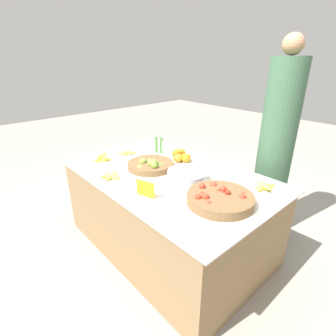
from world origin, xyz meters
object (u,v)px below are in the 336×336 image
lime_bowl (151,165)px  tomato_basket (220,199)px  price_sign (145,189)px  vendor_person (275,151)px  metal_bowl (187,175)px

lime_bowl → tomato_basket: (0.74, -0.03, 0.00)m
price_sign → lime_bowl: bearing=119.9°
tomato_basket → price_sign: price_sign is taller
price_sign → vendor_person: vendor_person is taller
tomato_basket → vendor_person: vendor_person is taller
price_sign → metal_bowl: bearing=73.3°
price_sign → tomato_basket: bearing=20.4°
lime_bowl → price_sign: (0.36, -0.33, 0.03)m
metal_bowl → price_sign: bearing=-89.2°
tomato_basket → price_sign: (-0.38, -0.30, 0.02)m
metal_bowl → lime_bowl: bearing=-167.5°
metal_bowl → price_sign: price_sign is taller
metal_bowl → vendor_person: size_ratio=0.18×
tomato_basket → vendor_person: 0.90m
tomato_basket → metal_bowl: size_ratio=1.39×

